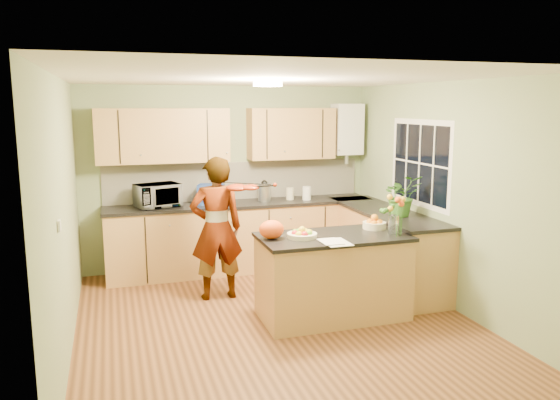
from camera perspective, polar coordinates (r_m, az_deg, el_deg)
name	(u,v)px	position (r m, az deg, el deg)	size (l,w,h in m)	color
floor	(277,323)	(5.83, -0.35, -12.72)	(4.50, 4.50, 0.00)	#522E17
ceiling	(276,78)	(5.39, -0.37, 12.65)	(4.00, 4.50, 0.02)	white
wall_back	(229,177)	(7.63, -5.33, 2.38)	(4.00, 0.02, 2.50)	gray
wall_front	(384,268)	(3.44, 10.77, -7.02)	(4.00, 0.02, 2.50)	gray
wall_left	(63,217)	(5.26, -21.70, -1.69)	(0.02, 4.50, 2.50)	gray
wall_right	(448,195)	(6.34, 17.18, 0.46)	(0.02, 4.50, 2.50)	gray
back_counter	(242,236)	(7.50, -4.00, -3.78)	(3.64, 0.62, 0.94)	#BC804B
right_counter	(385,247)	(7.06, 10.93, -4.82)	(0.62, 2.24, 0.94)	#BC804B
splashback	(237,181)	(7.64, -4.56, 2.03)	(3.60, 0.02, 0.52)	white
upper_cabinets	(218,135)	(7.37, -6.47, 6.79)	(3.20, 0.34, 0.70)	#BC804B
boiler	(347,129)	(7.95, 7.01, 7.34)	(0.40, 0.30, 0.86)	white
window_right	(420,163)	(6.80, 14.40, 3.75)	(0.01, 1.30, 1.05)	white
light_switch	(59,226)	(4.66, -22.07, -2.50)	(0.02, 0.09, 0.09)	white
ceiling_lamp	(268,83)	(5.67, -1.28, 12.11)	(0.30, 0.30, 0.07)	#FFEABF
peninsula_island	(333,276)	(5.87, 5.53, -7.93)	(1.56, 0.80, 0.90)	#BC804B
fruit_dish	(302,233)	(5.61, 2.32, -3.50)	(0.31, 0.31, 0.11)	beige
orange_bowl	(374,223)	(6.10, 9.84, -2.39)	(0.26, 0.26, 0.15)	beige
flower_vase	(394,206)	(5.79, 11.84, -0.65)	(0.25, 0.25, 0.46)	silver
orange_bag	(272,229)	(5.55, -0.89, -3.09)	(0.26, 0.22, 0.19)	#E14812
papers	(336,242)	(5.44, 5.87, -4.40)	(0.25, 0.33, 0.01)	white
violinist	(216,228)	(6.35, -6.66, -2.97)	(0.61, 0.40, 1.67)	#EEB491
violin	(237,188)	(6.08, -4.51, 1.30)	(0.61, 0.24, 0.12)	#4E1604
microwave	(158,195)	(7.21, -12.66, 0.47)	(0.54, 0.37, 0.30)	white
blue_box	(211,194)	(7.30, -7.22, 0.60)	(0.33, 0.24, 0.26)	navy
kettle	(264,191)	(7.48, -1.64, 0.93)	(0.18, 0.18, 0.33)	silver
jar_cream	(290,194)	(7.59, 1.06, 0.67)	(0.11, 0.11, 0.17)	beige
jar_white	(307,193)	(7.59, 2.82, 0.71)	(0.12, 0.12, 0.19)	white
potted_plant	(402,195)	(6.60, 12.61, 0.47)	(0.45, 0.39, 0.50)	#356A23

